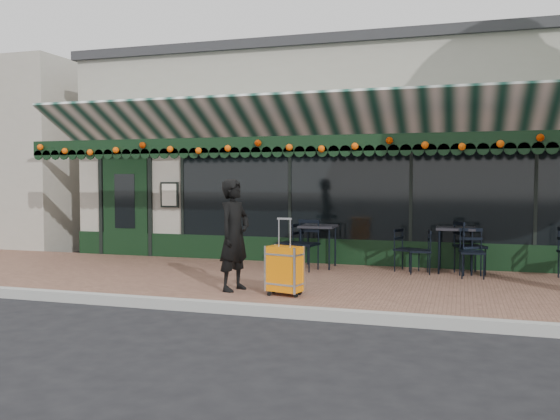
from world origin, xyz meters
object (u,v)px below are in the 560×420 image
(chair_a_front, at_px, (472,253))
(chair_b_left, at_px, (290,244))
(cafe_table_a, at_px, (456,232))
(woman, at_px, (234,235))
(chair_b_right, at_px, (407,250))
(cafe_table_b, at_px, (318,229))
(chair_a_left, at_px, (420,251))
(suitcase, at_px, (285,270))
(chair_a_right, at_px, (470,247))
(chair_b_front, at_px, (304,245))

(chair_a_front, xyz_separation_m, chair_b_left, (-3.39, 0.56, -0.01))
(cafe_table_a, bearing_deg, woman, -138.96)
(chair_b_left, height_order, chair_b_right, chair_b_left)
(woman, height_order, cafe_table_b, woman)
(woman, bearing_deg, chair_a_left, -30.91)
(chair_b_left, bearing_deg, woman, 17.76)
(chair_b_left, bearing_deg, cafe_table_a, 108.00)
(suitcase, height_order, chair_a_left, suitcase)
(woman, relative_size, chair_a_left, 2.12)
(suitcase, bearing_deg, chair_b_right, 76.00)
(woman, xyz_separation_m, chair_a_front, (3.46, 2.27, -0.42))
(chair_b_left, distance_m, chair_b_right, 2.28)
(cafe_table_b, relative_size, chair_a_left, 1.02)
(woman, xyz_separation_m, chair_a_right, (3.43, 2.67, -0.36))
(cafe_table_a, xyz_separation_m, chair_b_left, (-3.12, 0.06, -0.32))
(woman, relative_size, chair_a_right, 1.76)
(suitcase, height_order, chair_a_right, suitcase)
(suitcase, height_order, chair_b_left, suitcase)
(cafe_table_a, xyz_separation_m, cafe_table_b, (-2.52, -0.10, -0.01))
(suitcase, xyz_separation_m, cafe_table_b, (-0.17, 2.83, 0.35))
(cafe_table_b, bearing_deg, chair_b_front, -109.62)
(cafe_table_b, xyz_separation_m, chair_b_right, (1.67, -0.05, -0.33))
(cafe_table_b, height_order, chair_a_front, chair_a_front)
(woman, height_order, chair_a_right, woman)
(woman, bearing_deg, cafe_table_a, -33.48)
(cafe_table_a, xyz_separation_m, chair_b_right, (-0.85, -0.15, -0.34))
(suitcase, relative_size, chair_a_left, 1.40)
(chair_b_left, bearing_deg, cafe_table_b, 94.61)
(chair_a_right, bearing_deg, cafe_table_a, 44.43)
(chair_a_right, bearing_deg, chair_b_right, 68.72)
(cafe_table_a, xyz_separation_m, chair_a_right, (0.25, -0.10, -0.26))
(cafe_table_a, bearing_deg, chair_a_left, -152.32)
(cafe_table_a, height_order, chair_b_right, cafe_table_a)
(cafe_table_b, distance_m, chair_b_front, 0.54)
(chair_a_left, distance_m, chair_b_right, 0.29)
(chair_a_left, bearing_deg, suitcase, -42.43)
(suitcase, bearing_deg, cafe_table_b, 107.82)
(suitcase, height_order, cafe_table_b, suitcase)
(woman, distance_m, cafe_table_a, 4.22)
(suitcase, distance_m, chair_a_front, 3.57)
(chair_a_right, xyz_separation_m, chair_b_right, (-1.09, -0.05, -0.08))
(cafe_table_b, height_order, chair_a_left, cafe_table_b)
(chair_a_left, relative_size, chair_a_right, 0.83)
(chair_a_left, xyz_separation_m, chair_a_front, (0.88, -0.18, 0.03))
(cafe_table_b, bearing_deg, chair_a_left, -6.68)
(woman, xyz_separation_m, suitcase, (0.84, -0.15, -0.47))
(chair_a_left, xyz_separation_m, chair_b_right, (-0.24, 0.17, -0.00))
(cafe_table_b, bearing_deg, chair_b_left, 165.53)
(chair_b_right, xyz_separation_m, chair_b_front, (-1.83, -0.40, 0.08))
(suitcase, xyz_separation_m, chair_b_left, (-0.77, 2.98, 0.05))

